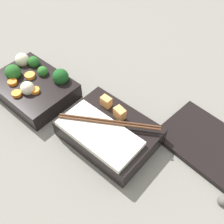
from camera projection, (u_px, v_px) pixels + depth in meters
ground_plane at (62, 114)px, 0.67m from camera, size 3.00×3.00×0.00m
bento_tray_vegetable at (32, 86)px, 0.69m from camera, size 0.21×0.16×0.08m
bento_tray_rice at (108, 132)px, 0.60m from camera, size 0.21×0.15×0.07m
bento_lid at (207, 143)px, 0.60m from camera, size 0.22×0.17×0.01m
pebble_0 at (223, 201)px, 0.51m from camera, size 0.02×0.02×0.02m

